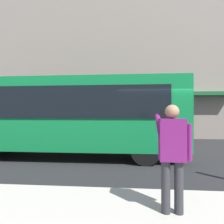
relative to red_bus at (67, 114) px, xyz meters
name	(u,v)px	position (x,y,z in m)	size (l,w,h in m)	color
ground_plane	(152,159)	(-3.35, 0.12, -1.68)	(60.00, 60.00, 0.00)	#232326
building_facade_far	(142,53)	(-3.36, -6.67, 4.30)	(28.00, 1.55, 12.00)	gray
red_bus	(67,114)	(0.00, 0.00, 0.00)	(9.05, 2.54, 3.08)	#0F7238
pedestrian_photographer	(172,150)	(-3.18, 4.63, -0.54)	(0.53, 0.52, 1.70)	#2D2D33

